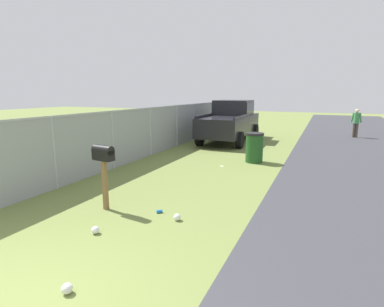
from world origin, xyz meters
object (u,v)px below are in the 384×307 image
Objects in this scene: mailbox at (103,158)px; pedestrian at (356,121)px; pickup_truck at (231,120)px; trash_bin at (254,147)px.

pedestrian is (14.26, -5.83, -0.21)m from mailbox.
pickup_truck is 4.99m from trash_bin.
pickup_truck is 5.04× the size of trash_bin.
pickup_truck is 7.27m from pedestrian.
pedestrian is at bearing -57.58° from pickup_truck.
mailbox is 6.16m from trash_bin.
trash_bin is at bearing 165.54° from pedestrian.
trash_bin is at bearing -154.72° from pickup_truck.
pickup_truck reaches higher than mailbox.
mailbox is 10.27m from pickup_truck.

